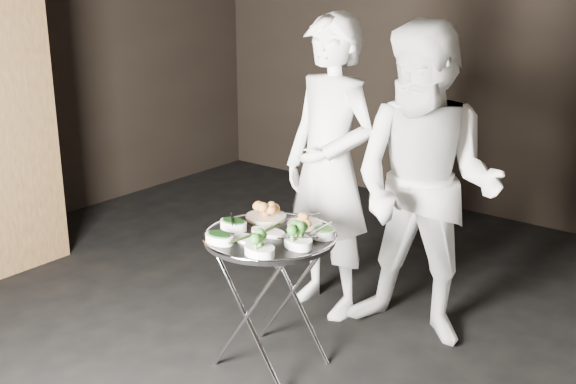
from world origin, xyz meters
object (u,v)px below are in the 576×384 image
Objects in this scene: tray_stand at (270,295)px; waiter_left at (330,168)px; waiter_right at (425,187)px; serving_tray at (270,237)px.

waiter_left is at bearing 101.98° from tray_stand.
tray_stand is at bearing -127.36° from waiter_right.
serving_tray is (0.00, 0.00, 0.33)m from tray_stand.
waiter_right is at bearing 59.80° from serving_tray.
tray_stand is at bearing -67.70° from waiter_left.
serving_tray is 0.79m from waiter_left.
waiter_right is (0.62, 0.03, -0.01)m from waiter_left.
tray_stand is 0.92m from waiter_left.
serving_tray is 0.38× the size of waiter_left.
waiter_right is (0.46, 0.79, 0.49)m from tray_stand.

